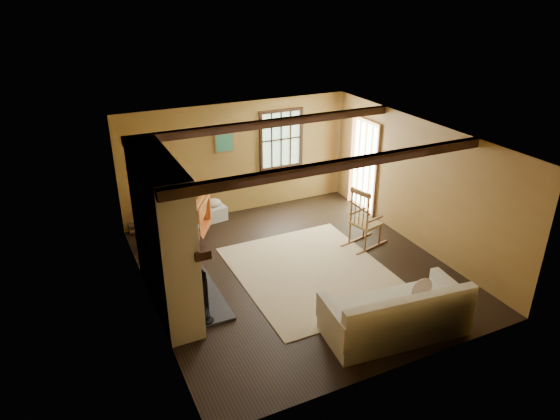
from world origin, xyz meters
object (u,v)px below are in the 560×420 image
laundry_basket (213,213)px  armchair (184,218)px  fireplace (165,240)px  sofa (396,317)px  rocking_chair (364,222)px

laundry_basket → armchair: armchair is taller
fireplace → sofa: bearing=-38.6°
fireplace → armchair: fireplace is taller
sofa → armchair: sofa is taller
laundry_basket → armchair: bearing=-147.5°
rocking_chair → sofa: size_ratio=0.56×
fireplace → armchair: size_ratio=2.70×
rocking_chair → laundry_basket: rocking_chair is taller
fireplace → laundry_basket: fireplace is taller
fireplace → rocking_chair: (3.78, 0.26, -0.61)m
rocking_chair → armchair: rocking_chair is taller
fireplace → rocking_chair: bearing=3.9°
sofa → laundry_basket: size_ratio=4.24×
armchair → sofa: bearing=55.7°
laundry_basket → sofa: bearing=-76.2°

